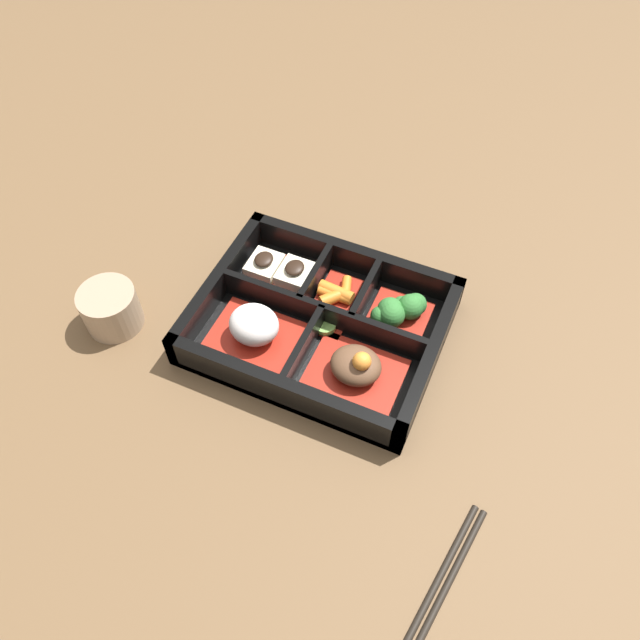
% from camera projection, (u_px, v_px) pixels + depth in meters
% --- Properties ---
extents(ground_plane, '(3.00, 3.00, 0.00)m').
position_uv_depth(ground_plane, '(320.00, 332.00, 0.75)').
color(ground_plane, brown).
extents(bento_base, '(0.28, 0.22, 0.01)m').
position_uv_depth(bento_base, '(320.00, 330.00, 0.75)').
color(bento_base, black).
rests_on(bento_base, ground_plane).
extents(bento_rim, '(0.28, 0.22, 0.05)m').
position_uv_depth(bento_rim, '(321.00, 319.00, 0.73)').
color(bento_rim, black).
rests_on(bento_rim, ground_plane).
extents(bowl_stew, '(0.11, 0.08, 0.05)m').
position_uv_depth(bowl_stew, '(356.00, 368.00, 0.69)').
color(bowl_stew, maroon).
rests_on(bowl_stew, bento_base).
extents(bowl_rice, '(0.11, 0.08, 0.05)m').
position_uv_depth(bowl_rice, '(254.00, 328.00, 0.72)').
color(bowl_rice, maroon).
rests_on(bowl_rice, bento_base).
extents(bowl_greens, '(0.07, 0.07, 0.04)m').
position_uv_depth(bowl_greens, '(399.00, 311.00, 0.73)').
color(bowl_greens, maroon).
rests_on(bowl_greens, bento_base).
extents(bowl_carrots, '(0.05, 0.07, 0.02)m').
position_uv_depth(bowl_carrots, '(338.00, 295.00, 0.76)').
color(bowl_carrots, maroon).
rests_on(bowl_carrots, bento_base).
extents(bowl_tofu, '(0.08, 0.07, 0.03)m').
position_uv_depth(bowl_tofu, '(281.00, 272.00, 0.78)').
color(bowl_tofu, maroon).
rests_on(bowl_tofu, bento_base).
extents(bowl_pickles, '(0.04, 0.04, 0.01)m').
position_uv_depth(bowl_pickles, '(327.00, 323.00, 0.74)').
color(bowl_pickles, maroon).
rests_on(bowl_pickles, bento_base).
extents(tea_cup, '(0.07, 0.07, 0.05)m').
position_uv_depth(tea_cup, '(110.00, 308.00, 0.74)').
color(tea_cup, gray).
rests_on(tea_cup, ground_plane).
extents(chopsticks, '(0.05, 0.20, 0.01)m').
position_uv_depth(chopsticks, '(434.00, 599.00, 0.57)').
color(chopsticks, black).
rests_on(chopsticks, ground_plane).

